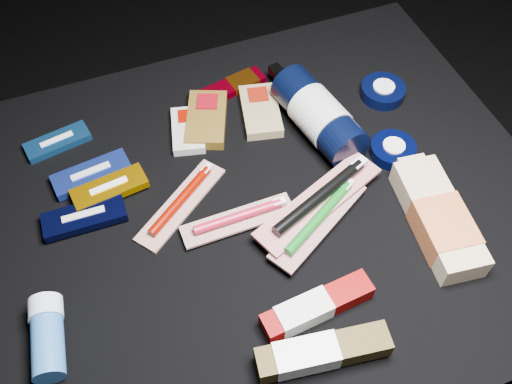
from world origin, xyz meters
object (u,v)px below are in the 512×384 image
object	(u,v)px
bodywash_bottle	(439,219)
deodorant_stick	(47,336)
lotion_bottle	(318,115)
toothpaste_carton_red	(312,308)

from	to	relation	value
bodywash_bottle	deodorant_stick	size ratio (longest dim) A/B	1.91
lotion_bottle	deodorant_stick	xyz separation A→B (m)	(-0.51, -0.23, -0.02)
lotion_bottle	deodorant_stick	world-z (taller)	lotion_bottle
lotion_bottle	toothpaste_carton_red	size ratio (longest dim) A/B	1.49
lotion_bottle	deodorant_stick	distance (m)	0.56
deodorant_stick	toothpaste_carton_red	size ratio (longest dim) A/B	0.69
deodorant_stick	toothpaste_carton_red	distance (m)	0.37
toothpaste_carton_red	lotion_bottle	bearing A→B (deg)	59.60
bodywash_bottle	toothpaste_carton_red	bearing A→B (deg)	-158.29
deodorant_stick	toothpaste_carton_red	world-z (taller)	deodorant_stick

